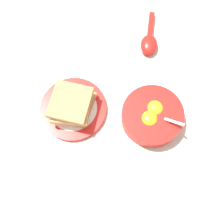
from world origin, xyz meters
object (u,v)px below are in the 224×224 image
Objects in this scene: toast_plate at (73,109)px; toast_sandwich at (72,104)px; soup_spoon at (149,42)px; egg_bowl at (152,116)px.

toast_sandwich is (0.00, -0.00, 0.04)m from toast_plate.
soup_spoon is (0.15, 0.27, 0.01)m from toast_plate.
toast_plate is 0.04m from toast_sandwich.
toast_plate is at bearing 159.34° from toast_sandwich.
soup_spoon is at bearing 60.85° from toast_plate.
egg_bowl is at bearing -74.30° from soup_spoon.
soup_spoon reaches higher than toast_plate.
toast_sandwich reaches higher than soup_spoon.
toast_plate is 0.31m from soup_spoon.
soup_spoon is (0.15, 0.27, -0.03)m from toast_sandwich.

